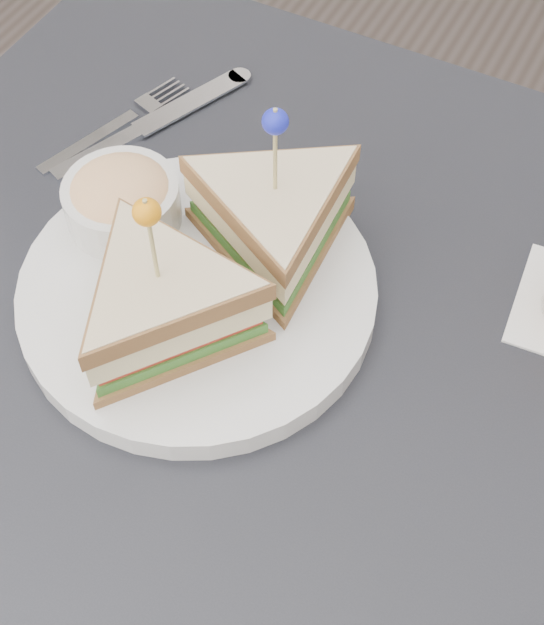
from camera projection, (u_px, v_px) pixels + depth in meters
The scene contains 4 objects.
table at pixel (256, 402), 0.74m from camera, with size 0.80×0.80×0.75m.
plate_meal at pixel (205, 261), 0.67m from camera, with size 0.38×0.38×0.17m.
cutlery_fork at pixel (121, 122), 0.83m from camera, with size 0.07×0.17×0.00m.
cutlery_knife at pixel (147, 127), 0.82m from camera, with size 0.11×0.22×0.01m.
Camera 1 is at (0.18, -0.32, 1.32)m, focal length 50.00 mm.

